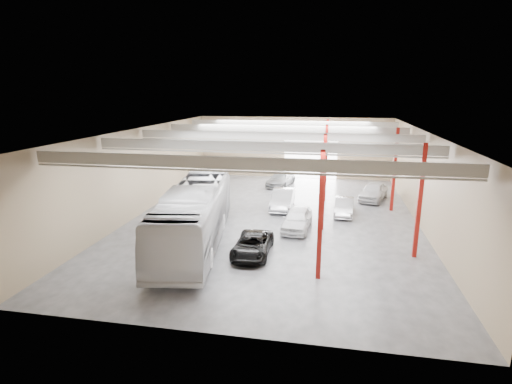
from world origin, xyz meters
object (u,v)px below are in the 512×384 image
(car_row_b, at_px, (283,199))
(car_right_near, at_px, (344,207))
(car_right_far, at_px, (373,191))
(car_row_a, at_px, (297,219))
(coach_bus, at_px, (195,215))
(car_row_c, at_px, (281,179))
(black_sedan, at_px, (252,245))

(car_row_b, distance_m, car_right_near, 5.25)
(car_right_far, bearing_deg, car_row_a, -105.39)
(coach_bus, xyz_separation_m, car_row_c, (3.51, 17.85, -1.24))
(car_row_a, distance_m, car_right_far, 11.42)
(car_right_near, relative_size, car_right_far, 0.86)
(coach_bus, xyz_separation_m, car_row_a, (6.40, 4.07, -1.17))
(coach_bus, bearing_deg, car_row_b, 54.36)
(car_row_b, height_order, car_right_near, car_row_b)
(coach_bus, xyz_separation_m, car_right_near, (9.88, 8.40, -1.28))
(car_row_b, relative_size, car_right_near, 1.20)
(black_sedan, bearing_deg, car_right_near, 58.49)
(car_right_far, bearing_deg, car_row_b, -133.46)
(black_sedan, xyz_separation_m, car_row_a, (2.31, 5.20, 0.15))
(coach_bus, bearing_deg, car_right_near, 31.66)
(car_row_b, xyz_separation_m, car_right_far, (7.98, 4.33, 0.00))
(car_row_c, bearing_deg, car_right_near, -42.72)
(coach_bus, height_order, car_right_far, coach_bus)
(car_right_near, bearing_deg, car_row_b, 174.59)
(car_right_near, bearing_deg, black_sedan, -117.23)
(car_row_c, bearing_deg, black_sedan, -75.01)
(coach_bus, relative_size, car_right_near, 3.38)
(car_row_b, relative_size, car_row_c, 1.00)
(car_row_b, relative_size, car_right_far, 1.03)
(car_row_b, bearing_deg, car_row_c, 97.55)
(car_row_c, distance_m, car_right_near, 11.40)
(car_row_b, bearing_deg, car_right_far, 28.09)
(coach_bus, height_order, car_row_a, coach_bus)
(car_row_a, height_order, car_right_far, car_right_far)
(car_right_near, height_order, car_right_far, car_right_far)
(car_row_b, bearing_deg, car_right_near, -9.93)
(coach_bus, xyz_separation_m, black_sedan, (4.08, -1.13, -1.32))
(car_row_a, distance_m, car_right_near, 5.56)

